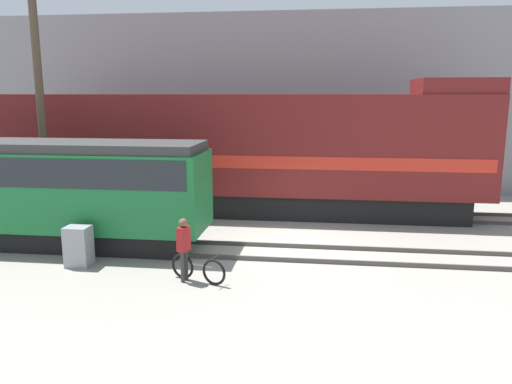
{
  "coord_description": "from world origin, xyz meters",
  "views": [
    {
      "loc": [
        0.8,
        -16.06,
        5.03
      ],
      "look_at": [
        -1.29,
        0.07,
        1.8
      ],
      "focal_mm": 35.0,
      "sensor_mm": 36.0,
      "label": 1
    }
  ],
  "objects_px": {
    "utility_pole_left": "(41,110)",
    "person": "(184,243)",
    "freight_locomotive": "(236,152)",
    "bicycle": "(198,269)",
    "streetcar": "(38,186)",
    "signal_box": "(79,246)"
  },
  "relations": [
    {
      "from": "utility_pole_left",
      "to": "person",
      "type": "bearing_deg",
      "value": -37.7
    },
    {
      "from": "freight_locomotive",
      "to": "bicycle",
      "type": "xyz_separation_m",
      "value": [
        0.3,
        -8.05,
        -2.25
      ]
    },
    {
      "from": "streetcar",
      "to": "signal_box",
      "type": "xyz_separation_m",
      "value": [
        2.24,
        -1.83,
        -1.41
      ]
    },
    {
      "from": "freight_locomotive",
      "to": "bicycle",
      "type": "relative_size",
      "value": 12.43
    },
    {
      "from": "freight_locomotive",
      "to": "streetcar",
      "type": "height_order",
      "value": "freight_locomotive"
    },
    {
      "from": "streetcar",
      "to": "signal_box",
      "type": "height_order",
      "value": "streetcar"
    },
    {
      "from": "bicycle",
      "to": "signal_box",
      "type": "distance_m",
      "value": 3.89
    },
    {
      "from": "freight_locomotive",
      "to": "person",
      "type": "relative_size",
      "value": 11.69
    },
    {
      "from": "bicycle",
      "to": "freight_locomotive",
      "type": "bearing_deg",
      "value": 92.14
    },
    {
      "from": "freight_locomotive",
      "to": "bicycle",
      "type": "distance_m",
      "value": 8.37
    },
    {
      "from": "person",
      "to": "signal_box",
      "type": "xyz_separation_m",
      "value": [
        -3.43,
        0.81,
        -0.48
      ]
    },
    {
      "from": "streetcar",
      "to": "bicycle",
      "type": "bearing_deg",
      "value": -23.57
    },
    {
      "from": "streetcar",
      "to": "utility_pole_left",
      "type": "xyz_separation_m",
      "value": [
        -1.26,
        2.71,
        2.4
      ]
    },
    {
      "from": "person",
      "to": "utility_pole_left",
      "type": "xyz_separation_m",
      "value": [
        -6.92,
        5.35,
        3.33
      ]
    },
    {
      "from": "person",
      "to": "signal_box",
      "type": "bearing_deg",
      "value": 166.64
    },
    {
      "from": "signal_box",
      "to": "utility_pole_left",
      "type": "bearing_deg",
      "value": 127.62
    },
    {
      "from": "bicycle",
      "to": "utility_pole_left",
      "type": "height_order",
      "value": "utility_pole_left"
    },
    {
      "from": "person",
      "to": "utility_pole_left",
      "type": "height_order",
      "value": "utility_pole_left"
    },
    {
      "from": "bicycle",
      "to": "signal_box",
      "type": "xyz_separation_m",
      "value": [
        -3.8,
        0.81,
        0.24
      ]
    },
    {
      "from": "signal_box",
      "to": "person",
      "type": "bearing_deg",
      "value": -13.36
    },
    {
      "from": "streetcar",
      "to": "utility_pole_left",
      "type": "bearing_deg",
      "value": 114.92
    },
    {
      "from": "streetcar",
      "to": "bicycle",
      "type": "xyz_separation_m",
      "value": [
        6.04,
        -2.63,
        -1.64
      ]
    }
  ]
}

